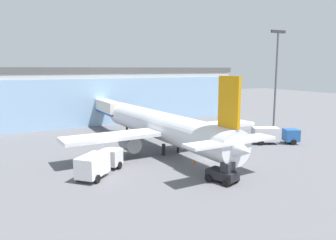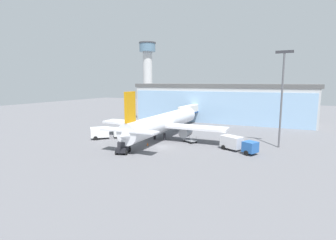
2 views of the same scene
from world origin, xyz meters
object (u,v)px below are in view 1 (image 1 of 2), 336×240
Objects in this scene: pushback_tug at (223,173)px; fuel_truck at (274,135)px; baggage_cart at (210,144)px; jet_bridge at (106,107)px; safety_cone_wingtip at (80,162)px; apron_light_mast at (276,73)px; catering_truck at (99,163)px; safety_cone_nose at (194,162)px; airplane at (164,127)px.

fuel_truck is at bearing -78.33° from pushback_tug.
baggage_cart is at bearing -167.76° from fuel_truck.
safety_cone_wingtip is at bearing 155.45° from jet_bridge.
safety_cone_wingtip is at bearing 21.26° from pushback_tug.
jet_bridge is at bearing 146.40° from apron_light_mast.
catering_truck is 0.89× the size of fuel_truck.
safety_cone_nose is (11.93, -1.01, -1.19)m from catering_truck.
safety_cone_wingtip is at bearing 152.91° from safety_cone_nose.
apron_light_mast reaches higher than baggage_cart.
safety_cone_nose is (-23.91, -10.86, -10.87)m from apron_light_mast.
apron_light_mast reaches higher than pushback_tug.
apron_light_mast is at bearing -86.42° from airplane.
airplane is 9.87× the size of pushback_tug.
catering_truck is at bearing 175.16° from safety_cone_nose.
jet_bridge is 29.28m from catering_truck.
pushback_tug reaches higher than safety_cone_nose.
jet_bridge is at bearing 154.08° from fuel_truck.
pushback_tug is (11.17, -8.18, -0.49)m from catering_truck.
jet_bridge is 3.80× the size of baggage_cart.
fuel_truck is at bearing -140.92° from jet_bridge.
fuel_truck reaches higher than safety_cone_wingtip.
safety_cone_wingtip is (-12.97, 6.63, 0.00)m from safety_cone_nose.
airplane is at bearing -166.87° from fuel_truck.
apron_light_mast is 5.18× the size of pushback_tug.
fuel_truck is 2.08× the size of pushback_tug.
airplane is 65.07× the size of safety_cone_wingtip.
safety_cone_wingtip is at bearing 91.05° from airplane.
airplane is at bearing 4.85° from safety_cone_wingtip.
apron_light_mast is 34.16× the size of safety_cone_wingtip.
safety_cone_nose is at bearing -26.28° from pushback_tug.
safety_cone_wingtip is at bearing -160.22° from fuel_truck.
catering_truck is at bearing -164.63° from apron_light_mast.
safety_cone_nose is at bearing -174.34° from jet_bridge.
jet_bridge is 32.11m from fuel_truck.
baggage_cart is at bearing -49.07° from pushback_tug.
fuel_truck is 21.26m from pushback_tug.
airplane is 18.32m from fuel_truck.
pushback_tug reaches higher than baggage_cart.
airplane reaches higher than baggage_cart.
fuel_truck is 2.35× the size of baggage_cart.
pushback_tug is at bearing -48.51° from safety_cone_wingtip.
fuel_truck is at bearing -105.31° from airplane.
fuel_truck is at bearing -4.87° from safety_cone_wingtip.
airplane is 5.31× the size of catering_truck.
baggage_cart is (-17.20, -4.48, -10.64)m from apron_light_mast.
safety_cone_wingtip is (-9.94, -22.12, -4.12)m from jet_bridge.
baggage_cart is 9.26m from safety_cone_nose.
apron_light_mast is at bearing -123.95° from jet_bridge.
safety_cone_nose is (-17.28, -4.06, -1.19)m from fuel_truck.
fuel_truck is 13.73× the size of safety_cone_wingtip.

